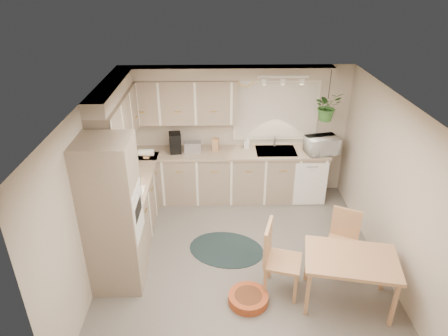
{
  "coord_description": "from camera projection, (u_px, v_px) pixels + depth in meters",
  "views": [
    {
      "loc": [
        -0.37,
        -4.62,
        3.88
      ],
      "look_at": [
        -0.25,
        0.55,
        1.25
      ],
      "focal_mm": 32.0,
      "sensor_mm": 36.0,
      "label": 1
    }
  ],
  "objects": [
    {
      "name": "sink",
      "position": [
        276.0,
        153.0,
        7.09
      ],
      "size": [
        0.7,
        0.48,
        0.1
      ],
      "primitive_type": "cube",
      "color": "#97989E",
      "rests_on": "counter_back"
    },
    {
      "name": "pet_bed",
      "position": [
        248.0,
        298.0,
        5.12
      ],
      "size": [
        0.67,
        0.67,
        0.12
      ],
      "primitive_type": "cylinder",
      "rotation": [
        0.0,
        0.0,
        -0.38
      ],
      "color": "#C34A27",
      "rests_on": "floor"
    },
    {
      "name": "wall_front",
      "position": [
        259.0,
        311.0,
        3.47
      ],
      "size": [
        4.0,
        0.04,
        2.4
      ],
      "primitive_type": "cube",
      "color": "#BAAC9A",
      "rests_on": "floor"
    },
    {
      "name": "chair_back",
      "position": [
        342.0,
        243.0,
        5.53
      ],
      "size": [
        0.56,
        0.56,
        0.89
      ],
      "primitive_type": "cube",
      "rotation": [
        0.0,
        0.0,
        2.68
      ],
      "color": "tan",
      "rests_on": "floor"
    },
    {
      "name": "oven_stack",
      "position": [
        113.0,
        216.0,
        5.04
      ],
      "size": [
        0.65,
        0.65,
        2.1
      ],
      "primitive_type": "cube",
      "color": "gray",
      "rests_on": "floor"
    },
    {
      "name": "range_hood",
      "position": [
        119.0,
        168.0,
        5.48
      ],
      "size": [
        0.4,
        0.6,
        0.14
      ],
      "primitive_type": "cube",
      "color": "white",
      "rests_on": "upper_cab_left"
    },
    {
      "name": "wall_left",
      "position": [
        93.0,
        191.0,
        5.3
      ],
      "size": [
        0.04,
        4.2,
        2.4
      ],
      "primitive_type": "cube",
      "color": "#BAAC9A",
      "rests_on": "floor"
    },
    {
      "name": "toaster",
      "position": [
        193.0,
        147.0,
        7.02
      ],
      "size": [
        0.3,
        0.17,
        0.18
      ],
      "primitive_type": "cube",
      "rotation": [
        0.0,
        0.0,
        0.02
      ],
      "color": "#97989E",
      "rests_on": "counter_back"
    },
    {
      "name": "upper_cab_back",
      "position": [
        178.0,
        101.0,
        6.75
      ],
      "size": [
        2.0,
        0.35,
        0.75
      ],
      "primitive_type": "cube",
      "color": "gray",
      "rests_on": "wall_back"
    },
    {
      "name": "cooktop",
      "position": [
        124.0,
        196.0,
        5.69
      ],
      "size": [
        0.52,
        0.58,
        0.02
      ],
      "primitive_type": "cube",
      "color": "white",
      "rests_on": "counter_left"
    },
    {
      "name": "wall_oven_face",
      "position": [
        138.0,
        216.0,
        5.05
      ],
      "size": [
        0.02,
        0.56,
        0.58
      ],
      "primitive_type": "cube",
      "color": "white",
      "rests_on": "oven_stack"
    },
    {
      "name": "soffit_back",
      "position": [
        225.0,
        73.0,
        6.57
      ],
      "size": [
        3.6,
        0.3,
        0.2
      ],
      "primitive_type": "cube",
      "color": "#BAAC9A",
      "rests_on": "wall_back"
    },
    {
      "name": "ceiling",
      "position": [
        246.0,
        103.0,
        4.79
      ],
      "size": [
        4.2,
        4.2,
        0.0
      ],
      "primitive_type": "plane",
      "color": "white",
      "rests_on": "wall_back"
    },
    {
      "name": "base_cab_back",
      "position": [
        225.0,
        176.0,
        7.28
      ],
      "size": [
        3.6,
        0.6,
        0.9
      ],
      "primitive_type": "cube",
      "color": "gray",
      "rests_on": "floor"
    },
    {
      "name": "coffee_maker",
      "position": [
        175.0,
        143.0,
        6.96
      ],
      "size": [
        0.23,
        0.27,
        0.36
      ],
      "primitive_type": "cube",
      "rotation": [
        0.0,
        0.0,
        0.14
      ],
      "color": "black",
      "rests_on": "counter_back"
    },
    {
      "name": "knife_block",
      "position": [
        216.0,
        144.0,
        7.04
      ],
      "size": [
        0.13,
        0.13,
        0.23
      ],
      "primitive_type": "cube",
      "rotation": [
        0.0,
        0.0,
        -0.21
      ],
      "color": "tan",
      "rests_on": "counter_back"
    },
    {
      "name": "track_light_bar",
      "position": [
        283.0,
        77.0,
        6.22
      ],
      "size": [
        0.8,
        0.04,
        0.04
      ],
      "primitive_type": "cube",
      "color": "white",
      "rests_on": "ceiling"
    },
    {
      "name": "hanging_plant",
      "position": [
        327.0,
        109.0,
        6.64
      ],
      "size": [
        0.57,
        0.6,
        0.38
      ],
      "primitive_type": "imported",
      "rotation": [
        0.0,
        0.0,
        0.33
      ],
      "color": "#33692A",
      "rests_on": "ceiling"
    },
    {
      "name": "base_cab_left",
      "position": [
        134.0,
        204.0,
        6.42
      ],
      "size": [
        0.6,
        1.85,
        0.9
      ],
      "primitive_type": "cube",
      "color": "gray",
      "rests_on": "floor"
    },
    {
      "name": "wall_clock",
      "position": [
        246.0,
        78.0,
        6.74
      ],
      "size": [
        0.3,
        0.03,
        0.3
      ],
      "primitive_type": "cylinder",
      "rotation": [
        1.57,
        0.0,
        0.0
      ],
      "color": "gold",
      "rests_on": "wall_back"
    },
    {
      "name": "chair_left",
      "position": [
        283.0,
        260.0,
        5.12
      ],
      "size": [
        0.59,
        0.59,
        1.01
      ],
      "primitive_type": "cube",
      "rotation": [
        0.0,
        0.0,
        -1.86
      ],
      "color": "tan",
      "rests_on": "floor"
    },
    {
      "name": "window_frame",
      "position": [
        276.0,
        110.0,
        7.02
      ],
      "size": [
        1.5,
        0.02,
        1.1
      ],
      "primitive_type": "cube",
      "color": "white",
      "rests_on": "wall_back"
    },
    {
      "name": "upper_cab_left",
      "position": [
        117.0,
        121.0,
        5.91
      ],
      "size": [
        0.35,
        2.0,
        0.75
      ],
      "primitive_type": "cube",
      "color": "gray",
      "rests_on": "wall_left"
    },
    {
      "name": "window_blinds",
      "position": [
        276.0,
        111.0,
        7.01
      ],
      "size": [
        1.4,
        0.02,
        1.0
      ],
      "primitive_type": "cube",
      "color": "white",
      "rests_on": "wall_back"
    },
    {
      "name": "dining_table",
      "position": [
        348.0,
        280.0,
        5.01
      ],
      "size": [
        1.24,
        0.95,
        0.7
      ],
      "primitive_type": "cube",
      "rotation": [
        0.0,
        0.0,
        -0.2
      ],
      "color": "tan",
      "rests_on": "floor"
    },
    {
      "name": "dishwasher_front",
      "position": [
        310.0,
        184.0,
        7.04
      ],
      "size": [
        0.58,
        0.02,
        0.83
      ],
      "primitive_type": "cube",
      "color": "white",
      "rests_on": "base_cab_back"
    },
    {
      "name": "floor",
      "position": [
        242.0,
        260.0,
        5.88
      ],
      "size": [
        4.2,
        4.2,
        0.0
      ],
      "primitive_type": "plane",
      "color": "#625D57",
      "rests_on": "ground"
    },
    {
      "name": "braided_rug",
      "position": [
        226.0,
        249.0,
        6.1
      ],
      "size": [
        1.35,
        1.16,
        0.01
      ],
      "primitive_type": "ellipsoid",
      "rotation": [
        0.0,
        0.0,
        -0.29
      ],
      "color": "black",
      "rests_on": "floor"
    },
    {
      "name": "wall_right",
      "position": [
        391.0,
        188.0,
        5.38
      ],
      "size": [
        0.04,
        4.2,
        2.4
      ],
      "primitive_type": "cube",
      "color": "#BAAC9A",
      "rests_on": "floor"
    },
    {
      "name": "counter_left",
      "position": [
        131.0,
        178.0,
        6.21
      ],
      "size": [
        0.64,
        1.89,
        0.04
      ],
      "primitive_type": "cube",
      "color": "tan",
      "rests_on": "base_cab_left"
    },
    {
      "name": "wall_back",
      "position": [
        236.0,
        131.0,
        7.21
      ],
      "size": [
        4.0,
        0.04,
        2.4
      ],
      "primitive_type": "cube",
      "color": "#BAAC9A",
      "rests_on": "floor"
    },
    {
      "name": "counter_back",
      "position": [
        225.0,
        153.0,
        7.06
      ],
      "size": [
        3.64,
        0.64,
        0.04
      ],
      "primitive_type": "cube",
      "color": "tan",
      "rests_on": "base_cab_back"
    },
    {
      "name": "soap_bottle",
      "position": [
        247.0,
        145.0,
        7.17
      ],
      "size": [
        0.12,
        0.22,
        0.1
      ],
      "primitive_type": "imported",
      "rotation": [
        0.0,
        0.0,
        -0.11
      ],
      "color": "white",
      "rests_on": "counter_back"
    },
    {
      "name": "soffit_left",
      "position": [
        111.0,
        89.0,
        5.69
      ],
      "size": [
        0.3,
        2.0,
        0.2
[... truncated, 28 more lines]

